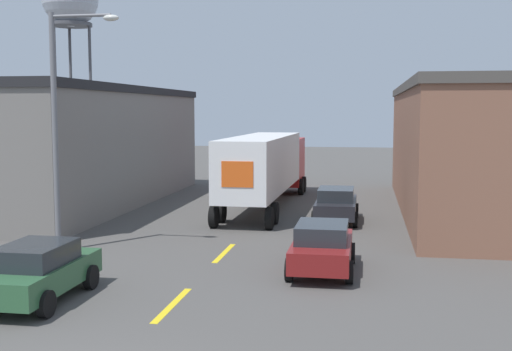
{
  "coord_description": "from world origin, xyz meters",
  "views": [
    {
      "loc": [
        4.91,
        -9.76,
        5.04
      ],
      "look_at": [
        0.66,
        14.94,
        2.5
      ],
      "focal_mm": 45.0,
      "sensor_mm": 36.0,
      "label": 1
    }
  ],
  "objects_px": {
    "parked_car_right_mid": "(322,246)",
    "water_tower": "(70,1)",
    "parked_car_right_far": "(336,204)",
    "street_lamp": "(62,115)",
    "semi_truck": "(267,164)",
    "parked_car_left_near": "(38,271)"
  },
  "relations": [
    {
      "from": "semi_truck",
      "to": "parked_car_left_near",
      "type": "bearing_deg",
      "value": -100.0
    },
    {
      "from": "semi_truck",
      "to": "parked_car_right_far",
      "type": "xyz_separation_m",
      "value": [
        3.81,
        -4.18,
        -1.46
      ]
    },
    {
      "from": "parked_car_right_mid",
      "to": "semi_truck",
      "type": "bearing_deg",
      "value": 105.89
    },
    {
      "from": "parked_car_right_mid",
      "to": "water_tower",
      "type": "height_order",
      "value": "water_tower"
    },
    {
      "from": "water_tower",
      "to": "parked_car_right_far",
      "type": "bearing_deg",
      "value": -47.78
    },
    {
      "from": "parked_car_right_mid",
      "to": "street_lamp",
      "type": "xyz_separation_m",
      "value": [
        -9.29,
        1.42,
        4.07
      ]
    },
    {
      "from": "water_tower",
      "to": "parked_car_left_near",
      "type": "bearing_deg",
      "value": -65.62
    },
    {
      "from": "parked_car_right_far",
      "to": "water_tower",
      "type": "xyz_separation_m",
      "value": [
        -26.73,
        29.46,
        14.63
      ]
    },
    {
      "from": "parked_car_left_near",
      "to": "water_tower",
      "type": "bearing_deg",
      "value": 114.38
    },
    {
      "from": "parked_car_left_near",
      "to": "water_tower",
      "type": "xyz_separation_m",
      "value": [
        -19.51,
        43.05,
        14.63
      ]
    },
    {
      "from": "parked_car_right_mid",
      "to": "water_tower",
      "type": "xyz_separation_m",
      "value": [
        -26.73,
        38.67,
        14.63
      ]
    },
    {
      "from": "parked_car_left_near",
      "to": "street_lamp",
      "type": "height_order",
      "value": "street_lamp"
    },
    {
      "from": "parked_car_right_far",
      "to": "street_lamp",
      "type": "xyz_separation_m",
      "value": [
        -9.29,
        -7.79,
        4.07
      ]
    },
    {
      "from": "parked_car_left_near",
      "to": "parked_car_right_far",
      "type": "bearing_deg",
      "value": 62.02
    },
    {
      "from": "semi_truck",
      "to": "parked_car_left_near",
      "type": "height_order",
      "value": "semi_truck"
    },
    {
      "from": "parked_car_right_far",
      "to": "water_tower",
      "type": "bearing_deg",
      "value": 132.22
    },
    {
      "from": "parked_car_right_far",
      "to": "parked_car_right_mid",
      "type": "bearing_deg",
      "value": -90.0
    },
    {
      "from": "water_tower",
      "to": "street_lamp",
      "type": "distance_m",
      "value": 42.46
    },
    {
      "from": "parked_car_right_far",
      "to": "water_tower",
      "type": "relative_size",
      "value": 0.23
    },
    {
      "from": "semi_truck",
      "to": "parked_car_right_far",
      "type": "bearing_deg",
      "value": -46.75
    },
    {
      "from": "semi_truck",
      "to": "street_lamp",
      "type": "bearing_deg",
      "value": -113.76
    },
    {
      "from": "street_lamp",
      "to": "semi_truck",
      "type": "bearing_deg",
      "value": 65.38
    }
  ]
}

